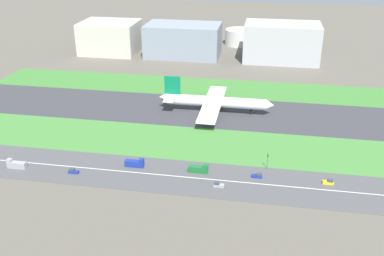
% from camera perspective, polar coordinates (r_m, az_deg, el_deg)
% --- Properties ---
extents(ground_plane, '(800.00, 800.00, 0.00)m').
position_cam_1_polar(ground_plane, '(252.05, 0.34, 2.25)').
color(ground_plane, '#5B564C').
extents(runway, '(280.00, 46.00, 0.10)m').
position_cam_1_polar(runway, '(252.03, 0.34, 2.26)').
color(runway, '#38383D').
rests_on(runway, ground_plane).
extents(grass_median_north, '(280.00, 36.00, 0.10)m').
position_cam_1_polar(grass_median_north, '(289.90, 1.71, 5.30)').
color(grass_median_north, '#3D7A33').
rests_on(grass_median_north, ground_plane).
extents(grass_median_south, '(280.00, 36.00, 0.10)m').
position_cam_1_polar(grass_median_south, '(215.32, -1.49, -1.84)').
color(grass_median_south, '#427F38').
rests_on(grass_median_south, ground_plane).
extents(highway, '(280.00, 28.00, 0.10)m').
position_cam_1_polar(highway, '(187.91, -3.43, -6.13)').
color(highway, '#4C4C4F').
rests_on(highway, ground_plane).
extents(highway_centerline, '(266.00, 0.50, 0.01)m').
position_cam_1_polar(highway_centerline, '(187.88, -3.43, -6.11)').
color(highway_centerline, silver).
rests_on(highway_centerline, highway).
extents(airliner, '(65.00, 56.00, 19.70)m').
position_cam_1_polar(airliner, '(248.31, 2.76, 3.42)').
color(airliner, white).
rests_on(airliner, runway).
extents(car_1, '(4.40, 1.80, 2.00)m').
position_cam_1_polar(car_1, '(179.82, 3.41, -7.34)').
color(car_1, '#99999E').
rests_on(car_1, highway).
extents(car_3, '(4.40, 1.80, 2.00)m').
position_cam_1_polar(car_3, '(187.66, 8.46, -6.11)').
color(car_3, navy).
rests_on(car_3, highway).
extents(truck_2, '(8.40, 2.50, 4.00)m').
position_cam_1_polar(truck_2, '(206.98, -21.75, -4.40)').
color(truck_2, '#99999E').
rests_on(truck_2, highway).
extents(truck_1, '(8.40, 2.50, 4.00)m').
position_cam_1_polar(truck_1, '(189.01, 0.89, -5.31)').
color(truck_1, '#19662D').
rests_on(truck_1, highway).
extents(car_2, '(4.40, 1.80, 2.00)m').
position_cam_1_polar(car_2, '(189.77, 17.24, -6.68)').
color(car_2, yellow).
rests_on(car_2, highway).
extents(truck_0, '(8.40, 2.50, 4.00)m').
position_cam_1_polar(truck_0, '(194.87, -7.38, -4.55)').
color(truck_0, navy).
rests_on(truck_0, highway).
extents(car_0, '(4.40, 1.80, 2.00)m').
position_cam_1_polar(car_0, '(195.45, -15.10, -5.42)').
color(car_0, navy).
rests_on(car_0, highway).
extents(traffic_light, '(0.36, 0.50, 7.20)m').
position_cam_1_polar(traffic_light, '(192.99, 9.73, -4.13)').
color(traffic_light, '#4C4C51').
rests_on(traffic_light, highway).
extents(terminal_building, '(45.45, 36.57, 25.36)m').
position_cam_1_polar(terminal_building, '(376.49, -10.51, 11.46)').
color(terminal_building, beige).
rests_on(terminal_building, ground_plane).
extents(hangar_building, '(58.73, 34.91, 25.50)m').
position_cam_1_polar(hangar_building, '(360.13, -1.15, 11.28)').
color(hangar_building, gray).
rests_on(hangar_building, ground_plane).
extents(office_tower, '(57.20, 34.62, 28.73)m').
position_cam_1_polar(office_tower, '(353.45, 11.51, 10.81)').
color(office_tower, '#B2B2B7').
rests_on(office_tower, ground_plane).
extents(fuel_tank_west, '(25.07, 25.07, 13.53)m').
position_cam_1_polar(fuel_tank_west, '(399.71, 6.15, 11.61)').
color(fuel_tank_west, silver).
rests_on(fuel_tank_west, ground_plane).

